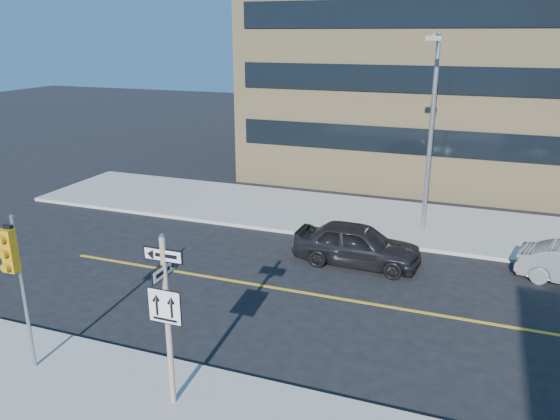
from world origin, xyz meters
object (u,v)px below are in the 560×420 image
at_px(traffic_signal, 13,263).
at_px(streetlight_a, 431,123).
at_px(sign_pole, 167,312).
at_px(parked_car_a, 357,244).

bearing_deg(traffic_signal, streetlight_a, 59.20).
bearing_deg(sign_pole, streetlight_a, 73.23).
bearing_deg(sign_pole, parked_car_a, 77.51).
bearing_deg(parked_car_a, streetlight_a, -24.26).
height_order(sign_pole, parked_car_a, sign_pole).
height_order(sign_pole, streetlight_a, streetlight_a).
relative_size(parked_car_a, streetlight_a, 0.58).
relative_size(sign_pole, traffic_signal, 1.02).
height_order(parked_car_a, streetlight_a, streetlight_a).
bearing_deg(sign_pole, traffic_signal, -177.89).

